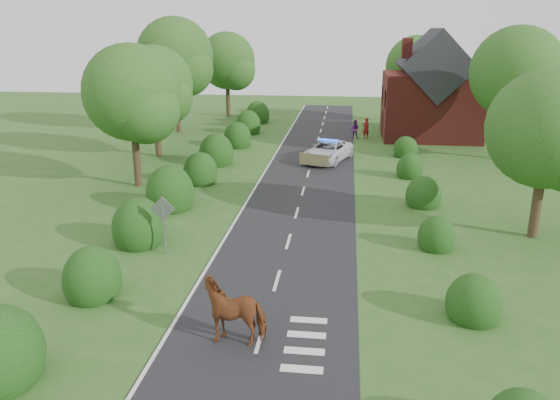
# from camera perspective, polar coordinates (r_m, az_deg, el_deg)

# --- Properties ---
(ground) EXTENTS (120.00, 120.00, 0.00)m
(ground) POSITION_cam_1_polar(r_m,az_deg,el_deg) (20.76, -0.32, -8.44)
(ground) COLOR #2F5E1F
(road) EXTENTS (6.00, 70.00, 0.02)m
(road) POSITION_cam_1_polar(r_m,az_deg,el_deg) (34.81, 2.83, 2.32)
(road) COLOR black
(road) RESTS_ON ground
(road_markings) EXTENTS (4.96, 70.00, 0.01)m
(road_markings) POSITION_cam_1_polar(r_m,az_deg,el_deg) (32.97, -0.21, 1.51)
(road_markings) COLOR white
(road_markings) RESTS_ON road
(hedgerow_left) EXTENTS (2.75, 50.41, 3.00)m
(hedgerow_left) POSITION_cam_1_polar(r_m,az_deg,el_deg) (32.59, -9.10, 2.41)
(hedgerow_left) COLOR black
(hedgerow_left) RESTS_ON ground
(hedgerow_right) EXTENTS (2.10, 45.78, 2.10)m
(hedgerow_right) POSITION_cam_1_polar(r_m,az_deg,el_deg) (31.22, 14.47, 1.03)
(hedgerow_right) COLOR black
(hedgerow_right) RESTS_ON ground
(tree_left_a) EXTENTS (5.74, 5.60, 8.38)m
(tree_left_a) POSITION_cam_1_polar(r_m,az_deg,el_deg) (32.94, -14.92, 10.35)
(tree_left_a) COLOR #332316
(tree_left_a) RESTS_ON ground
(tree_left_b) EXTENTS (5.74, 5.60, 8.07)m
(tree_left_b) POSITION_cam_1_polar(r_m,az_deg,el_deg) (40.94, -12.74, 11.36)
(tree_left_b) COLOR #332316
(tree_left_b) RESTS_ON ground
(tree_left_c) EXTENTS (6.97, 6.80, 10.22)m
(tree_left_c) POSITION_cam_1_polar(r_m,az_deg,el_deg) (50.73, -10.63, 14.26)
(tree_left_c) COLOR #332316
(tree_left_c) RESTS_ON ground
(tree_left_d) EXTENTS (6.15, 6.00, 8.89)m
(tree_left_d) POSITION_cam_1_polar(r_m,az_deg,el_deg) (59.83, -5.34, 14.05)
(tree_left_d) COLOR #332316
(tree_left_d) RESTS_ON ground
(tree_right_a) EXTENTS (5.33, 5.20, 7.56)m
(tree_right_a) POSITION_cam_1_polar(r_m,az_deg,el_deg) (26.31, 26.69, 6.13)
(tree_right_a) COLOR #332316
(tree_right_a) RESTS_ON ground
(tree_right_b) EXTENTS (6.56, 6.40, 9.40)m
(tree_right_b) POSITION_cam_1_polar(r_m,az_deg,el_deg) (42.20, 23.89, 11.72)
(tree_right_b) COLOR #332316
(tree_right_b) RESTS_ON ground
(tree_right_c) EXTENTS (6.15, 6.00, 8.58)m
(tree_right_c) POSITION_cam_1_polar(r_m,az_deg,el_deg) (56.92, 14.32, 13.14)
(tree_right_c) COLOR #332316
(tree_right_c) RESTS_ON ground
(road_sign) EXTENTS (1.06, 0.08, 2.53)m
(road_sign) POSITION_cam_1_polar(r_m,az_deg,el_deg) (23.05, -12.11, -1.73)
(road_sign) COLOR gray
(road_sign) RESTS_ON ground
(house) EXTENTS (8.00, 7.40, 9.17)m
(house) POSITION_cam_1_polar(r_m,az_deg,el_deg) (49.33, 15.52, 10.65)
(house) COLOR maroon
(house) RESTS_ON ground
(cow) EXTENTS (2.38, 1.33, 1.65)m
(cow) POSITION_cam_1_polar(r_m,az_deg,el_deg) (16.95, -4.68, -11.68)
(cow) COLOR brown
(cow) RESTS_ON ground
(police_van) EXTENTS (3.89, 5.68, 1.59)m
(police_van) POSITION_cam_1_polar(r_m,az_deg,el_deg) (39.32, 5.01, 5.10)
(police_van) COLOR silver
(police_van) RESTS_ON ground
(pedestrian_red) EXTENTS (0.79, 0.72, 1.82)m
(pedestrian_red) POSITION_cam_1_polar(r_m,az_deg,el_deg) (48.05, 8.96, 7.43)
(pedestrian_red) COLOR maroon
(pedestrian_red) RESTS_ON ground
(pedestrian_purple) EXTENTS (0.86, 0.70, 1.63)m
(pedestrian_purple) POSITION_cam_1_polar(r_m,az_deg,el_deg) (47.96, 7.80, 7.35)
(pedestrian_purple) COLOR #641D70
(pedestrian_purple) RESTS_ON ground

